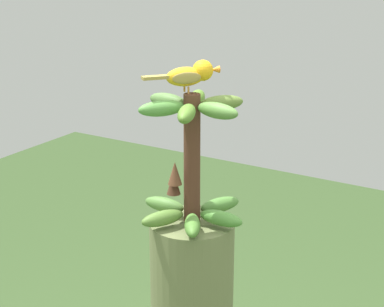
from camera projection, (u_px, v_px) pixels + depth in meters
banana_bunch at (191, 161)px, 1.63m from camera, size 0.29×0.28×0.34m
perched_bird at (192, 74)px, 1.58m from camera, size 0.14×0.17×0.08m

